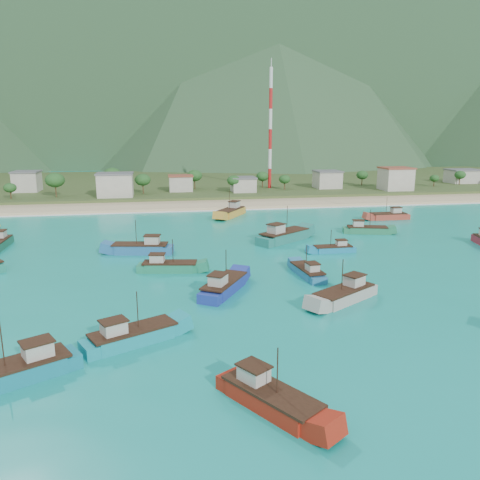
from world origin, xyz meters
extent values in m
plane|color=#0D958E|center=(0.00, 0.00, 0.00)|extent=(600.00, 600.00, 0.00)
cube|color=beige|center=(0.00, 79.00, 0.00)|extent=(400.00, 18.00, 1.20)
cube|color=#385123|center=(0.00, 140.00, 0.00)|extent=(400.00, 110.00, 2.40)
cube|color=white|center=(0.00, 69.50, 0.00)|extent=(400.00, 2.50, 0.08)
cube|color=slate|center=(-150.00, 520.00, 130.00)|extent=(1400.00, 160.00, 260.00)
cube|color=#385942|center=(120.00, 400.00, 100.00)|extent=(1100.00, 160.00, 200.00)
cube|color=#284C2D|center=(-40.00, 300.00, 75.00)|extent=(800.00, 160.00, 150.00)
cone|color=#284C2D|center=(60.00, 300.00, 85.00)|extent=(280.00, 280.00, 170.00)
cube|color=beige|center=(-59.45, 112.51, 4.99)|extent=(8.38, 9.15, 6.79)
cube|color=beige|center=(-27.05, 93.21, 5.26)|extent=(11.20, 8.70, 7.33)
cube|color=beige|center=(-5.14, 103.84, 4.24)|extent=(8.18, 6.82, 5.28)
cube|color=beige|center=(16.80, 98.68, 3.97)|extent=(8.19, 8.26, 4.75)
cube|color=beige|center=(50.23, 104.12, 4.64)|extent=(9.03, 8.70, 6.08)
cube|color=beige|center=(72.85, 94.16, 5.49)|extent=(10.23, 9.10, 7.78)
cube|color=beige|center=(112.19, 111.54, 4.20)|extent=(12.15, 8.70, 5.21)
cylinder|color=red|center=(28.68, 108.00, 5.24)|extent=(1.20, 1.20, 7.28)
cylinder|color=white|center=(28.68, 108.00, 12.51)|extent=(1.20, 1.20, 7.28)
cylinder|color=red|center=(28.68, 108.00, 19.79)|extent=(1.20, 1.20, 7.28)
cylinder|color=white|center=(28.68, 108.00, 27.07)|extent=(1.20, 1.20, 7.28)
cylinder|color=red|center=(28.68, 108.00, 34.34)|extent=(1.20, 1.20, 7.28)
cylinder|color=white|center=(28.68, 108.00, 41.62)|extent=(1.20, 1.20, 7.28)
cube|color=#A12111|center=(-4.06, -31.36, 0.55)|extent=(8.33, 10.38, 1.90)
cube|color=beige|center=(-5.24, -29.58, 2.26)|extent=(2.90, 3.03, 1.54)
cylinder|color=#382114|center=(-3.73, -31.85, 3.63)|extent=(0.12, 0.12, 4.26)
cube|color=#25639C|center=(-16.79, 22.85, 0.66)|extent=(12.06, 5.47, 2.11)
cube|color=beige|center=(-14.45, 22.42, 2.57)|extent=(2.98, 2.57, 1.72)
cylinder|color=#382114|center=(-17.44, 22.97, 4.09)|extent=(0.12, 0.12, 4.76)
cube|color=#1B805A|center=(-11.50, 10.03, 0.51)|extent=(10.37, 4.56, 1.82)
cube|color=beige|center=(-13.53, 10.36, 2.16)|extent=(2.55, 2.18, 1.48)
cylinder|color=#382114|center=(-10.94, 9.93, 3.47)|extent=(0.12, 0.12, 4.10)
cube|color=#AD3D2D|center=(46.63, 47.72, 0.56)|extent=(10.54, 3.15, 1.91)
cube|color=beige|center=(48.78, 47.72, 2.29)|extent=(2.40, 1.94, 1.56)
cylinder|color=#382114|center=(46.03, 47.71, 3.67)|extent=(0.12, 0.12, 4.31)
cube|color=gold|center=(6.21, 59.19, 0.75)|extent=(9.96, 12.61, 2.29)
cube|color=beige|center=(7.60, 61.35, 2.82)|extent=(3.49, 3.66, 1.86)
cylinder|color=#382114|center=(5.82, 58.59, 4.47)|extent=(0.12, 0.12, 5.16)
cube|color=teal|center=(10.27, 3.62, 0.43)|extent=(3.66, 9.37, 1.66)
cube|color=beige|center=(10.47, 1.77, 1.94)|extent=(1.88, 2.24, 1.35)
cylinder|color=#382114|center=(10.22, 4.14, 3.13)|extent=(0.12, 0.12, 3.74)
cube|color=beige|center=(-45.01, 33.94, 2.30)|extent=(1.95, 2.41, 1.56)
cube|color=#157EAA|center=(19.84, 17.47, 0.34)|extent=(8.18, 2.43, 1.49)
cube|color=beige|center=(21.51, 17.47, 1.69)|extent=(1.86, 1.50, 1.21)
cylinder|color=#382114|center=(19.38, 17.47, 2.76)|extent=(0.12, 0.12, 3.34)
cube|color=navy|center=(-3.93, -1.64, 0.61)|extent=(8.57, 11.21, 2.02)
cube|color=beige|center=(-5.11, -3.59, 2.44)|extent=(3.05, 3.22, 1.64)
cylinder|color=#382114|center=(-3.61, -1.10, 3.90)|extent=(0.12, 0.12, 4.55)
cube|color=teal|center=(-16.13, -16.65, 0.57)|extent=(10.95, 7.62, 1.94)
cube|color=beige|center=(-18.08, -17.63, 2.33)|extent=(3.05, 2.84, 1.58)
cylinder|color=#382114|center=(-15.59, -16.38, 3.72)|extent=(0.12, 0.12, 4.37)
cube|color=#207569|center=(13.01, 27.91, 0.82)|extent=(13.23, 11.00, 2.44)
cube|color=beige|center=(10.77, 26.32, 3.03)|extent=(3.91, 3.77, 1.98)
cylinder|color=#382114|center=(13.63, 28.35, 4.78)|extent=(0.12, 0.12, 5.49)
cube|color=#A9A399|center=(11.74, -8.23, 0.60)|extent=(11.10, 8.61, 2.01)
cube|color=beige|center=(13.65, -7.03, 2.42)|extent=(3.20, 3.04, 1.63)
cylinder|color=#382114|center=(11.20, -8.56, 3.87)|extent=(0.12, 0.12, 4.52)
cube|color=#247B51|center=(33.71, 32.38, 0.51)|extent=(10.43, 5.45, 1.82)
cube|color=beige|center=(31.73, 32.91, 2.16)|extent=(2.67, 2.36, 1.48)
cylinder|color=#382114|center=(34.26, 32.23, 3.47)|extent=(0.12, 0.12, 4.09)
cube|color=#0F788D|center=(-26.78, -23.09, 0.62)|extent=(11.46, 8.38, 2.05)
cube|color=beige|center=(-24.77, -21.97, 2.48)|extent=(3.24, 3.05, 1.66)
cylinder|color=#382114|center=(-27.34, -23.40, 3.95)|extent=(0.12, 0.12, 4.61)
camera|label=1|loc=(-12.67, -65.67, 22.90)|focal=35.00mm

